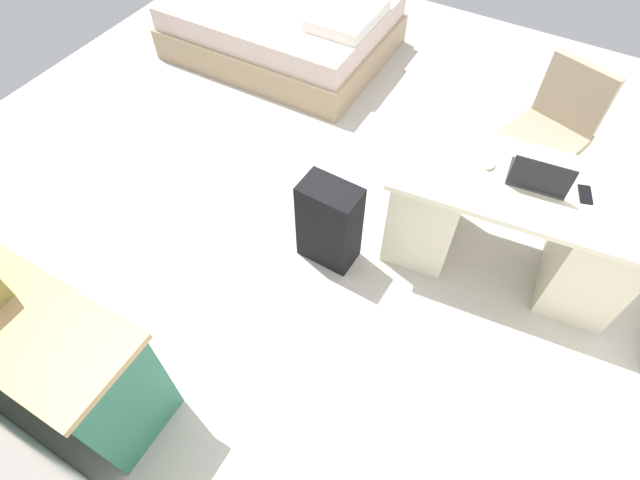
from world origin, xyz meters
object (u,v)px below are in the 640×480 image
(bed, at_px, (283,26))
(suitcase_black, at_px, (329,224))
(credenza, at_px, (6,326))
(office_chair, at_px, (546,140))
(cell_phone_near_laptop, at_px, (585,194))
(computer_mouse, at_px, (490,164))
(laptop, at_px, (539,177))
(desk, at_px, (510,223))

(bed, height_order, suitcase_black, suitcase_black)
(credenza, distance_m, suitcase_black, 1.83)
(office_chair, bearing_deg, cell_phone_near_laptop, 111.36)
(office_chair, xyz_separation_m, computer_mouse, (0.23, 0.77, 0.32))
(laptop, bearing_deg, cell_phone_near_laptop, -168.84)
(credenza, distance_m, cell_phone_near_laptop, 3.11)
(credenza, xyz_separation_m, suitcase_black, (-1.08, -1.48, -0.08))
(bed, distance_m, suitcase_black, 2.42)
(desk, relative_size, bed, 0.79)
(desk, bearing_deg, computer_mouse, -5.53)
(laptop, height_order, cell_phone_near_laptop, laptop)
(bed, bearing_deg, computer_mouse, 149.02)
(office_chair, height_order, cell_phone_near_laptop, office_chair)
(credenza, bearing_deg, cell_phone_near_laptop, -138.92)
(credenza, bearing_deg, desk, -136.13)
(cell_phone_near_laptop, bearing_deg, credenza, 22.84)
(credenza, bearing_deg, laptop, -136.36)
(office_chair, bearing_deg, bed, -13.23)
(office_chair, relative_size, laptop, 2.83)
(credenza, distance_m, bed, 3.38)
(credenza, xyz_separation_m, laptop, (-2.08, -1.98, 0.38))
(computer_mouse, xyz_separation_m, cell_phone_near_laptop, (-0.51, -0.04, -0.01))
(credenza, relative_size, laptop, 5.41)
(office_chair, relative_size, suitcase_black, 1.51)
(bed, relative_size, computer_mouse, 19.08)
(office_chair, xyz_separation_m, laptop, (-0.04, 0.78, 0.36))
(cell_phone_near_laptop, bearing_deg, laptop, -7.09)
(credenza, relative_size, suitcase_black, 2.89)
(suitcase_black, height_order, laptop, laptop)
(bed, height_order, laptop, laptop)
(office_chair, height_order, credenza, office_chair)
(credenza, height_order, laptop, laptop)
(computer_mouse, bearing_deg, cell_phone_near_laptop, 177.79)
(bed, distance_m, computer_mouse, 2.68)
(suitcase_black, distance_m, computer_mouse, 1.00)
(desk, height_order, office_chair, office_chair)
(bed, relative_size, cell_phone_near_laptop, 14.03)
(credenza, distance_m, computer_mouse, 2.72)
(bed, xyz_separation_m, laptop, (-2.52, 1.37, 0.53))
(cell_phone_near_laptop, bearing_deg, suitcase_black, 5.71)
(credenza, bearing_deg, bed, -82.40)
(office_chair, relative_size, computer_mouse, 9.40)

